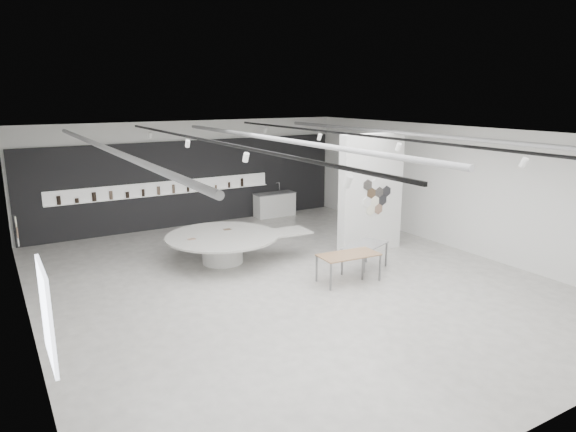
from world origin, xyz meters
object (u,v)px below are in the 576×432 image
display_island (225,244)px  sample_table_wood (349,256)px  kitchen_counter (275,204)px  partition_column (371,194)px  sample_table_stone (365,247)px

display_island → sample_table_wood: display_island is taller
display_island → kitchen_counter: size_ratio=2.54×
display_island → partition_column: bearing=-12.6°
sample_table_wood → kitchen_counter: 7.58m
kitchen_counter → display_island: bearing=-133.6°
sample_table_wood → sample_table_stone: 0.99m
partition_column → sample_table_stone: partition_column is taller
display_island → sample_table_wood: (2.11, -3.05, 0.15)m
sample_table_wood → sample_table_stone: (0.89, 0.43, -0.01)m
partition_column → kitchen_counter: bearing=92.6°
display_island → sample_table_stone: size_ratio=2.65×
partition_column → sample_table_stone: size_ratio=2.27×
sample_table_wood → kitchen_counter: kitchen_counter is taller
sample_table_stone → partition_column: bearing=46.6°
partition_column → sample_table_stone: (-1.30, -1.37, -1.13)m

